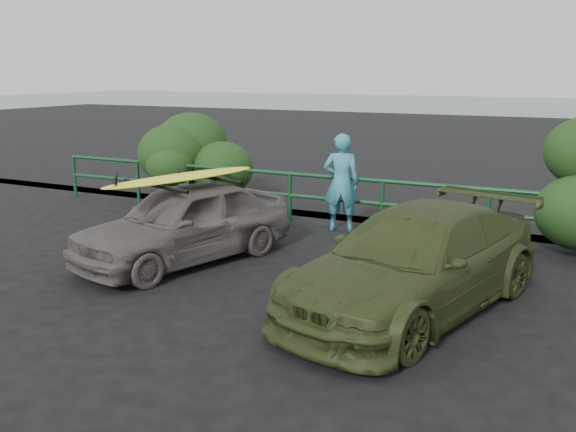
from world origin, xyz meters
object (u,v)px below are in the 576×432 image
Objects in this scene: sedan at (184,223)px; olive_vehicle at (415,261)px; guardrail at (334,201)px; man at (341,182)px; surfboard at (183,177)px.

olive_vehicle is at bearing 9.27° from sedan.
olive_vehicle is (2.73, -3.85, 0.14)m from guardrail.
olive_vehicle reaches higher than guardrail.
surfboard is at bearing 47.71° from man.
surfboard is (-1.49, -3.12, 0.45)m from man.
guardrail is 3.06× the size of olive_vehicle.
guardrail is at bearing 85.86° from sedan.
sedan is 0.84× the size of olive_vehicle.
surfboard is (-1.25, -3.37, 0.89)m from guardrail.
man reaches higher than olive_vehicle.
surfboard reaches higher than guardrail.
olive_vehicle is 1.54× the size of surfboard.
man reaches higher than guardrail.
guardrail is at bearing 85.86° from surfboard.
sedan is at bearing 0.00° from surfboard.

